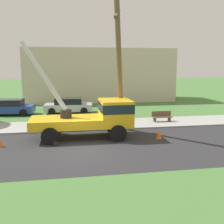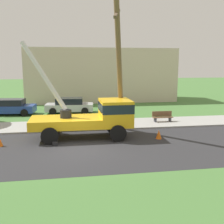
{
  "view_description": "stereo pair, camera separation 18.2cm",
  "coord_description": "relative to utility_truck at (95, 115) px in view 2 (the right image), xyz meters",
  "views": [
    {
      "loc": [
        -0.74,
        -14.34,
        4.56
      ],
      "look_at": [
        2.17,
        2.51,
        1.53
      ],
      "focal_mm": 43.52,
      "sensor_mm": 36.0,
      "label": 1
    },
    {
      "loc": [
        -0.56,
        -14.37,
        4.56
      ],
      "look_at": [
        2.17,
        2.51,
        1.53
      ],
      "focal_mm": 43.52,
      "sensor_mm": 36.0,
      "label": 2
    }
  ],
  "objects": [
    {
      "name": "ground_plane",
      "position": [
        -1.04,
        9.76,
        -1.41
      ],
      "size": [
        120.0,
        120.0,
        0.0
      ],
      "primitive_type": "plane",
      "color": "#477538"
    },
    {
      "name": "road_asphalt",
      "position": [
        -1.04,
        -2.24,
        -1.4
      ],
      "size": [
        80.0,
        7.67,
        0.01
      ],
      "primitive_type": "cube",
      "color": "#2B2B2D",
      "rests_on": "ground"
    },
    {
      "name": "sidewalk_strip",
      "position": [
        -1.04,
        3.33,
        -1.36
      ],
      "size": [
        80.0,
        3.48,
        0.1
      ],
      "primitive_type": "cube",
      "color": "#9E9E99",
      "rests_on": "ground"
    },
    {
      "name": "utility_truck",
      "position": [
        0.0,
        0.0,
        0.0
      ],
      "size": [
        6.76,
        3.2,
        5.98
      ],
      "color": "gold",
      "rests_on": "ground"
    },
    {
      "name": "leaning_utility_pole",
      "position": [
        1.59,
        0.27,
        2.92
      ],
      "size": [
        1.42,
        3.83,
        8.48
      ],
      "color": "brown",
      "rests_on": "ground"
    },
    {
      "name": "traffic_cone_ahead",
      "position": [
        3.85,
        -1.06,
        -1.13
      ],
      "size": [
        0.36,
        0.36,
        0.56
      ],
      "primitive_type": "cone",
      "color": "orange",
      "rests_on": "ground"
    },
    {
      "name": "traffic_cone_behind",
      "position": [
        -5.48,
        -1.13,
        -1.13
      ],
      "size": [
        0.36,
        0.36,
        0.56
      ],
      "primitive_type": "cone",
      "color": "orange",
      "rests_on": "ground"
    },
    {
      "name": "traffic_cone_curbside",
      "position": [
        1.33,
        1.46,
        -1.13
      ],
      "size": [
        0.36,
        0.36,
        0.56
      ],
      "primitive_type": "cone",
      "color": "orange",
      "rests_on": "ground"
    },
    {
      "name": "parked_sedan_blue",
      "position": [
        -6.85,
        8.9,
        -0.7
      ],
      "size": [
        4.55,
        2.28,
        1.42
      ],
      "color": "#263F99",
      "rests_on": "ground"
    },
    {
      "name": "parked_sedan_silver",
      "position": [
        -1.52,
        8.95,
        -0.7
      ],
      "size": [
        4.53,
        2.25,
        1.42
      ],
      "color": "#B7B7BF",
      "rests_on": "ground"
    },
    {
      "name": "park_bench",
      "position": [
        5.66,
        3.39,
        -0.95
      ],
      "size": [
        1.6,
        0.45,
        0.9
      ],
      "color": "brown",
      "rests_on": "ground"
    },
    {
      "name": "lowrise_building_backdrop",
      "position": [
        2.51,
        17.59,
        1.79
      ],
      "size": [
        18.0,
        6.0,
        6.4
      ],
      "primitive_type": "cube",
      "color": "beige",
      "rests_on": "ground"
    }
  ]
}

